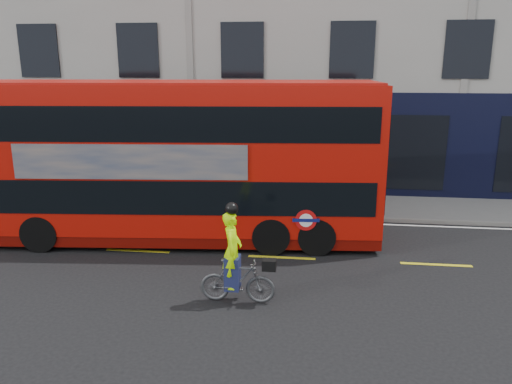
# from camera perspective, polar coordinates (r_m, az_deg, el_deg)

# --- Properties ---
(ground) EXTENTS (120.00, 120.00, 0.00)m
(ground) POSITION_cam_1_polar(r_m,az_deg,el_deg) (13.02, -15.61, -8.90)
(ground) COLOR black
(ground) RESTS_ON ground
(pavement) EXTENTS (60.00, 3.00, 0.12)m
(pavement) POSITION_cam_1_polar(r_m,az_deg,el_deg) (18.81, -8.16, -0.99)
(pavement) COLOR gray
(pavement) RESTS_ON ground
(kerb) EXTENTS (60.00, 0.12, 0.13)m
(kerb) POSITION_cam_1_polar(r_m,az_deg,el_deg) (17.42, -9.43, -2.29)
(kerb) COLOR gray
(kerb) RESTS_ON ground
(building_terrace) EXTENTS (50.00, 10.07, 15.00)m
(building_terrace) POSITION_cam_1_polar(r_m,az_deg,el_deg) (24.52, -4.71, 20.24)
(building_terrace) COLOR #A9A79F
(building_terrace) RESTS_ON ground
(road_edge_line) EXTENTS (58.00, 0.10, 0.01)m
(road_edge_line) POSITION_cam_1_polar(r_m,az_deg,el_deg) (17.17, -9.70, -2.77)
(road_edge_line) COLOR silver
(road_edge_line) RESTS_ON ground
(lane_dashes) EXTENTS (58.00, 0.12, 0.01)m
(lane_dashes) POSITION_cam_1_polar(r_m,az_deg,el_deg) (14.31, -13.34, -6.56)
(lane_dashes) COLOR yellow
(lane_dashes) RESTS_ON ground
(bus) EXTENTS (11.51, 3.54, 4.57)m
(bus) POSITION_cam_1_polar(r_m,az_deg,el_deg) (14.42, -8.69, 3.54)
(bus) COLOR #B91007
(bus) RESTS_ON ground
(cyclist) EXTENTS (1.66, 0.61, 2.26)m
(cyclist) POSITION_cam_1_polar(r_m,az_deg,el_deg) (10.85, -2.33, -8.82)
(cyclist) COLOR #4D4F53
(cyclist) RESTS_ON ground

